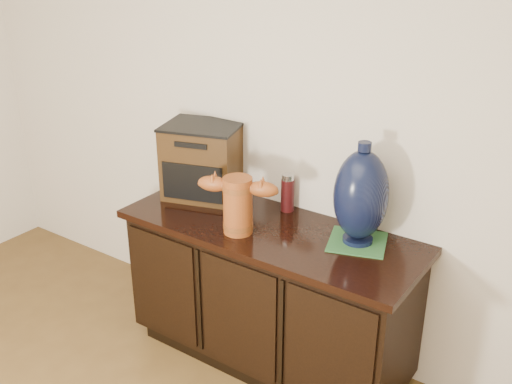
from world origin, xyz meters
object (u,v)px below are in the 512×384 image
Objects in this scene: tv_radio at (203,161)px; spray_can at (288,193)px; terracotta_vessel at (238,202)px; lamp_base at (361,196)px; sideboard at (269,295)px.

tv_radio is 0.48m from spray_can.
terracotta_vessel is 0.55m from lamp_base.
terracotta_vessel is at bearing -48.57° from tv_radio.
tv_radio reaches higher than spray_can.
tv_radio is at bearing 178.41° from lamp_base.
lamp_base is at bearing 4.59° from terracotta_vessel.
lamp_base reaches higher than tv_radio.
terracotta_vessel is (-0.10, -0.12, 0.52)m from sideboard.
lamp_base is at bearing -18.74° from tv_radio.
lamp_base is at bearing -14.05° from spray_can.
sideboard is at bearing -31.67° from tv_radio.
terracotta_vessel is at bearing -130.23° from sideboard.
tv_radio reaches higher than sideboard.
terracotta_vessel is 0.81× the size of lamp_base.
sideboard is 3.86× the size of terracotta_vessel.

